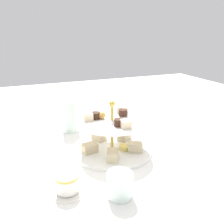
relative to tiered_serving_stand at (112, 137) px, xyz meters
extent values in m
plane|color=white|center=(0.00, 0.00, -0.05)|extent=(2.40, 2.40, 0.00)
cylinder|color=white|center=(0.00, 0.00, -0.05)|extent=(0.27, 0.27, 0.01)
cylinder|color=white|center=(0.00, 0.00, 0.06)|extent=(0.22, 0.22, 0.01)
cylinder|color=gold|center=(0.00, 0.00, 0.03)|extent=(0.01, 0.01, 0.17)
sphere|color=gold|center=(0.00, 0.00, 0.12)|extent=(0.02, 0.02, 0.02)
cube|color=#CCB78E|center=(0.06, -0.05, -0.03)|extent=(0.06, 0.05, 0.03)
cube|color=#CCB78E|center=(0.07, 0.04, -0.03)|extent=(0.06, 0.05, 0.03)
cube|color=#CCB78E|center=(-0.02, 0.08, -0.03)|extent=(0.05, 0.06, 0.03)
cube|color=#CCB78E|center=(-0.08, 0.00, -0.03)|extent=(0.05, 0.04, 0.03)
cube|color=#CCB78E|center=(-0.03, -0.07, -0.03)|extent=(0.05, 0.06, 0.03)
cylinder|color=#E5C660|center=(0.03, -0.02, -0.03)|extent=(0.04, 0.04, 0.01)
cylinder|color=#381E14|center=(0.00, -0.06, 0.07)|extent=(0.03, 0.03, 0.02)
cylinder|color=#381E14|center=(0.05, 0.02, 0.07)|extent=(0.03, 0.03, 0.02)
cylinder|color=#381E14|center=(-0.05, 0.03, 0.07)|extent=(0.03, 0.03, 0.02)
cube|color=beige|center=(0.06, 0.05, 0.07)|extent=(0.04, 0.04, 0.02)
cube|color=beige|center=(-0.07, 0.03, 0.07)|extent=(0.03, 0.03, 0.02)
cube|color=beige|center=(0.01, -0.08, 0.07)|extent=(0.03, 0.03, 0.02)
sphere|color=gold|center=(-0.03, 0.02, 0.07)|extent=(0.02, 0.02, 0.02)
cylinder|color=silver|center=(-0.09, 0.22, 0.02)|extent=(0.07, 0.07, 0.13)
cylinder|color=silver|center=(-0.07, -0.23, -0.02)|extent=(0.06, 0.06, 0.07)
cylinder|color=white|center=(-0.19, -0.17, -0.05)|extent=(0.09, 0.09, 0.01)
cylinder|color=white|center=(-0.19, -0.17, -0.02)|extent=(0.06, 0.06, 0.04)
cylinder|color=gold|center=(-0.19, -0.17, 0.00)|extent=(0.06, 0.06, 0.01)
cube|color=silver|center=(0.25, 0.16, -0.05)|extent=(0.10, 0.15, 0.00)
cube|color=silver|center=(-0.29, 0.02, -0.05)|extent=(0.03, 0.17, 0.00)
camera|label=1|loc=(-0.28, -0.69, 0.34)|focal=38.61mm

